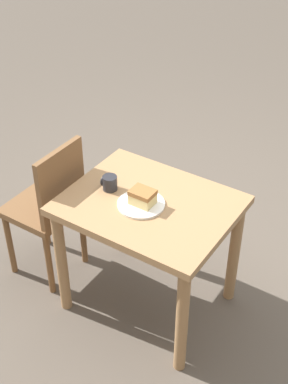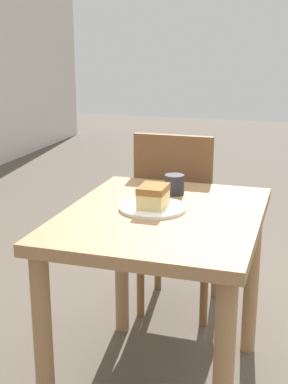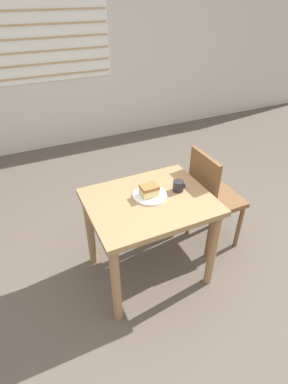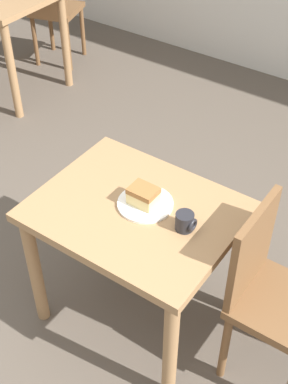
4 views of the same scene
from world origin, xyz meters
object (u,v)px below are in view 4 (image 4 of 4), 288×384
object	(u,v)px
chair_near_window	(269,293)
dining_table_near	(136,230)
dining_table_far	(1,12)
cake_slice	(143,196)
plate	(145,204)
coffee_mug	(185,222)
chair_far_opposite	(53,8)

from	to	relation	value
chair_near_window	dining_table_near	bearing A→B (deg)	98.44
dining_table_far	cake_slice	world-z (taller)	cake_slice
dining_table_far	plate	world-z (taller)	dining_table_far
chair_near_window	cake_slice	bearing A→B (deg)	95.08
plate	cake_slice	distance (m)	0.04
cake_slice	coffee_mug	size ratio (longest dim) A/B	1.42
dining_table_far	coffee_mug	distance (m)	2.62
dining_table_near	cake_slice	xyz separation A→B (m)	(0.01, 0.04, 0.18)
chair_near_window	chair_far_opposite	xyz separation A→B (m)	(-2.66, 1.65, 0.00)
dining_table_near	coffee_mug	size ratio (longest dim) A/B	10.19
plate	dining_table_far	bearing A→B (deg)	150.70
dining_table_far	coffee_mug	world-z (taller)	coffee_mug
dining_table_near	dining_table_far	size ratio (longest dim) A/B	1.05
chair_near_window	plate	bearing A→B (deg)	94.79
dining_table_near	coffee_mug	bearing A→B (deg)	3.64
plate	coffee_mug	distance (m)	0.21
dining_table_far	cake_slice	size ratio (longest dim) A/B	6.82
dining_table_far	coffee_mug	bearing A→B (deg)	-27.56
dining_table_far	chair_near_window	size ratio (longest dim) A/B	0.90
plate	coffee_mug	bearing A→B (deg)	-7.04
cake_slice	coffee_mug	world-z (taller)	cake_slice
chair_near_window	plate	world-z (taller)	chair_near_window
plate	cake_slice	xyz separation A→B (m)	(-0.01, -0.00, 0.04)
dining_table_far	coffee_mug	size ratio (longest dim) A/B	9.71
dining_table_far	chair_far_opposite	distance (m)	0.53
cake_slice	coffee_mug	xyz separation A→B (m)	(0.21, -0.02, -0.01)
chair_far_opposite	cake_slice	size ratio (longest dim) A/B	7.62
chair_near_window	cake_slice	world-z (taller)	chair_near_window
plate	dining_table_near	bearing A→B (deg)	-118.08
dining_table_far	plate	bearing A→B (deg)	-29.30
cake_slice	chair_near_window	bearing A→B (deg)	5.08
dining_table_near	coffee_mug	xyz separation A→B (m)	(0.23, 0.01, 0.16)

